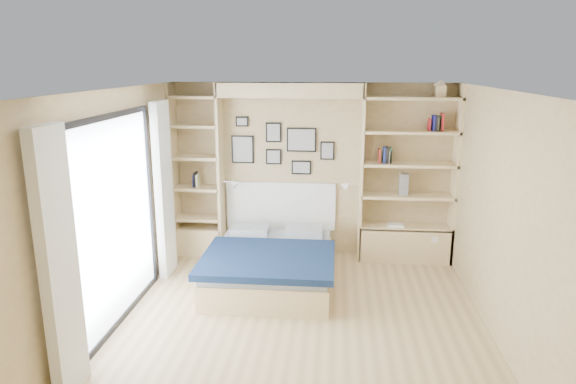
{
  "coord_description": "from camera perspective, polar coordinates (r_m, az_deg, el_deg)",
  "views": [
    {
      "loc": [
        0.34,
        -5.0,
        2.75
      ],
      "look_at": [
        -0.22,
        0.9,
        1.26
      ],
      "focal_mm": 32.0,
      "sensor_mm": 36.0,
      "label": 1
    }
  ],
  "objects": [
    {
      "name": "ground",
      "position": [
        5.72,
        1.38,
        -14.69
      ],
      "size": [
        4.5,
        4.5,
        0.0
      ],
      "primitive_type": "plane",
      "color": "tan",
      "rests_on": "ground"
    },
    {
      "name": "room_shell",
      "position": [
        6.77,
        -0.92,
        -0.23
      ],
      "size": [
        4.5,
        4.5,
        4.5
      ],
      "color": "tan",
      "rests_on": "ground"
    },
    {
      "name": "bed",
      "position": [
        6.65,
        -1.83,
        -7.89
      ],
      "size": [
        1.6,
        2.12,
        1.07
      ],
      "color": "#D8BC87",
      "rests_on": "ground"
    },
    {
      "name": "photo_gallery",
      "position": [
        7.35,
        -0.85,
        5.12
      ],
      "size": [
        1.48,
        0.02,
        0.82
      ],
      "color": "black",
      "rests_on": "ground"
    },
    {
      "name": "reading_lamps",
      "position": [
        7.22,
        0.17,
        0.87
      ],
      "size": [
        1.92,
        0.12,
        0.15
      ],
      "color": "silver",
      "rests_on": "ground"
    },
    {
      "name": "shelf_decor",
      "position": [
        7.19,
        11.57,
        5.33
      ],
      "size": [
        3.5,
        0.23,
        2.03
      ],
      "color": "#A52F28",
      "rests_on": "ground"
    },
    {
      "name": "deck_chair",
      "position": [
        6.27,
        -28.83,
        -10.07
      ],
      "size": [
        0.58,
        0.84,
        0.78
      ],
      "rotation": [
        0.0,
        0.0,
        0.16
      ],
      "color": "tan",
      "rests_on": "ground"
    }
  ]
}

